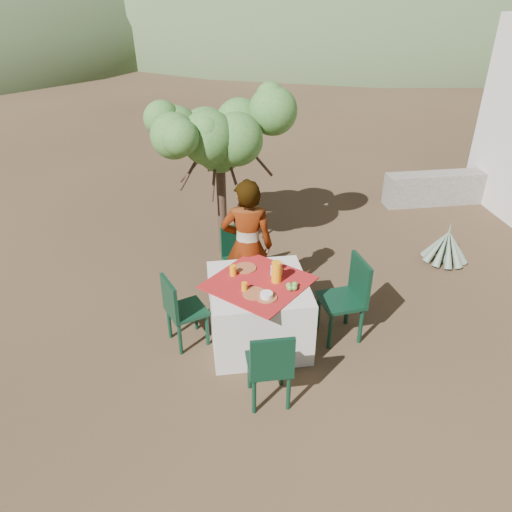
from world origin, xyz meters
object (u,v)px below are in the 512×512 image
Objects in this scene: chair_right at (348,295)px; agave at (446,246)px; table at (258,312)px; chair_far at (239,255)px; juice_pitcher at (276,272)px; chair_left at (180,308)px; shrub_tree at (224,141)px; chair_near at (270,365)px; person at (247,246)px.

chair_right is 1.41× the size of agave.
chair_far reaches higher than table.
juice_pitcher reaches higher than agave.
shrub_tree is at bearing -39.68° from chair_left.
chair_near is at bearing -103.13° from juice_pitcher.
shrub_tree is (-1.12, 2.16, 1.09)m from chair_right.
agave is (2.99, -0.78, -1.39)m from shrub_tree.
chair_left is 1.81m from chair_right.
agave is at bearing 25.09° from table.
chair_near is 1.36m from chair_right.
chair_right is (1.01, 0.91, 0.05)m from chair_near.
chair_near is 3.27m from shrub_tree.
juice_pitcher is at bearing -98.77° from chair_right.
juice_pitcher is at bearing 117.53° from person.
chair_near reaches higher than agave.
agave is (2.85, 1.33, -0.15)m from table.
shrub_tree reaches higher than table.
chair_near is 1.27× the size of agave.
chair_left is (-0.75, -1.05, 0.00)m from chair_far.
chair_far is at bearing 103.48° from juice_pitcher.
juice_pitcher reaches higher than table.
chair_near is (0.05, -2.06, 0.01)m from chair_far.
chair_right is at bearing -138.01° from chair_near.
shrub_tree reaches higher than juice_pitcher.
table is 1.93× the size of agave.
chair_far is 2.06m from chair_near.
table is at bearing -86.03° from shrub_tree.
person reaches higher than chair_far.
shrub_tree is (0.69, 2.06, 1.15)m from chair_left.
person reaches higher than chair_right.
table is 2.46m from shrub_tree.
juice_pitcher reaches higher than chair_left.
chair_near is at bearing -106.73° from chair_far.
chair_far is (-0.09, 1.11, 0.09)m from table.
shrub_tree reaches higher than chair_left.
shrub_tree is 8.89× the size of juice_pitcher.
chair_far is at bearing -72.82° from person.
table is at bearing -92.06° from chair_near.
chair_near reaches higher than chair_far.
chair_right is at bearing -2.47° from table.
chair_left is at bearing 175.82° from juice_pitcher.
chair_left is 2.46m from shrub_tree.
agave is at bearing -92.13° from chair_left.
table is 0.96m from chair_near.
chair_near is 1.29m from chair_left.
agave is (2.88, 0.66, -0.59)m from person.
chair_left is 3.65× the size of juice_pitcher.
person is at bearing -101.09° from chair_far.
table is 1.36× the size of chair_right.
chair_far is at bearing 94.44° from table.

